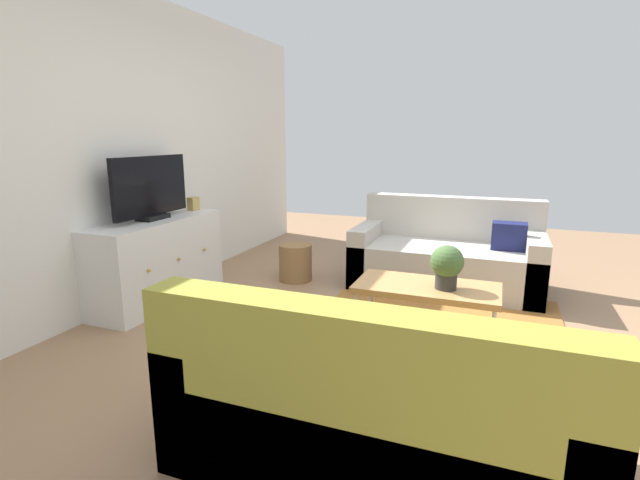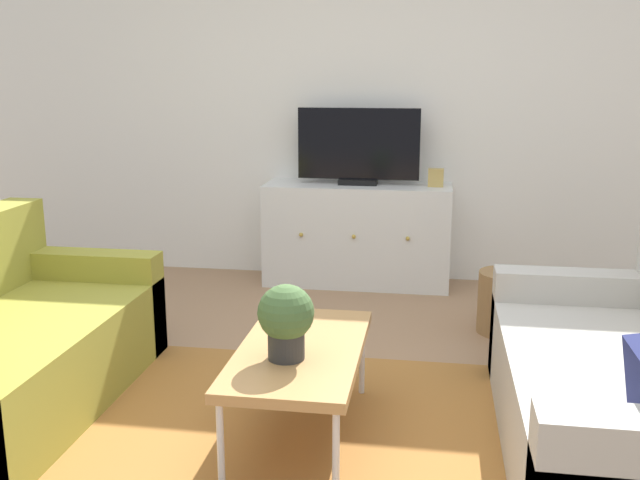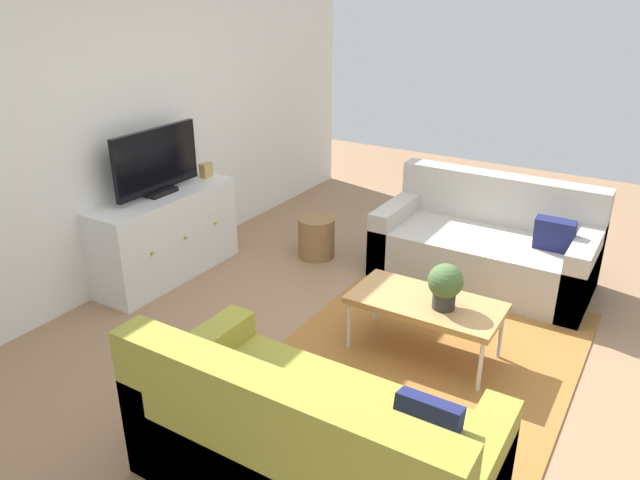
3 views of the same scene
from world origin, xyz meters
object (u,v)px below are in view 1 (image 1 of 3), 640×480
object	(u,v)px
coffee_table	(427,289)
tv_console	(158,261)
mantel_clock	(193,204)
potted_plant	(447,265)
couch_left_side	(372,413)
flat_screen_tv	(151,188)
wicker_basket	(295,262)
couch_right_side	(447,257)

from	to	relation	value
coffee_table	tv_console	bearing A→B (deg)	90.38
mantel_clock	potted_plant	bearing A→B (deg)	-102.95
couch_left_side	potted_plant	world-z (taller)	couch_left_side
couch_left_side	flat_screen_tv	bearing A→B (deg)	58.48
couch_left_side	wicker_basket	bearing A→B (deg)	30.86
couch_right_side	mantel_clock	xyz separation A→B (m)	(-0.85, 2.37, 0.53)
mantel_clock	wicker_basket	world-z (taller)	mantel_clock
couch_right_side	coffee_table	world-z (taller)	couch_right_side
couch_left_side	coffee_table	size ratio (longest dim) A/B	1.74
coffee_table	wicker_basket	xyz separation A→B (m)	(0.99, 1.48, -0.20)
couch_right_side	potted_plant	bearing A→B (deg)	-174.48
couch_right_side	wicker_basket	distance (m)	1.54
couch_right_side	potted_plant	xyz separation A→B (m)	(-1.43, -0.14, 0.31)
coffee_table	mantel_clock	distance (m)	2.48
couch_left_side	mantel_clock	size ratio (longest dim) A/B	13.57
coffee_table	flat_screen_tv	world-z (taller)	flat_screen_tv
couch_right_side	mantel_clock	size ratio (longest dim) A/B	13.57
flat_screen_tv	wicker_basket	size ratio (longest dim) A/B	2.34
potted_plant	tv_console	xyz separation A→B (m)	(0.02, 2.51, -0.22)
couch_left_side	tv_console	size ratio (longest dim) A/B	1.30
coffee_table	mantel_clock	bearing A→B (deg)	77.10
tv_console	wicker_basket	world-z (taller)	tv_console
couch_left_side	couch_right_side	bearing A→B (deg)	0.00
tv_console	wicker_basket	bearing A→B (deg)	-41.59
couch_right_side	wicker_basket	xyz separation A→B (m)	(-0.40, 1.48, -0.10)
couch_right_side	coffee_table	xyz separation A→B (m)	(-1.39, -0.01, 0.10)
mantel_clock	coffee_table	bearing A→B (deg)	-102.90
coffee_table	mantel_clock	xyz separation A→B (m)	(0.54, 2.38, 0.42)
tv_console	wicker_basket	size ratio (longest dim) A/B	3.60
wicker_basket	coffee_table	bearing A→B (deg)	-123.76
flat_screen_tv	potted_plant	bearing A→B (deg)	-90.39
flat_screen_tv	wicker_basket	world-z (taller)	flat_screen_tv
potted_plant	wicker_basket	distance (m)	1.96
coffee_table	flat_screen_tv	distance (m)	2.48
couch_left_side	mantel_clock	bearing A→B (deg)	49.49
tv_console	flat_screen_tv	distance (m)	0.65
flat_screen_tv	wicker_basket	xyz separation A→B (m)	(1.01, -0.91, -0.83)
potted_plant	flat_screen_tv	world-z (taller)	flat_screen_tv
couch_right_side	flat_screen_tv	size ratio (longest dim) A/B	2.00
coffee_table	flat_screen_tv	xyz separation A→B (m)	(-0.02, 2.40, 0.63)
mantel_clock	wicker_basket	size ratio (longest dim) A/B	0.34
coffee_table	potted_plant	distance (m)	0.25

